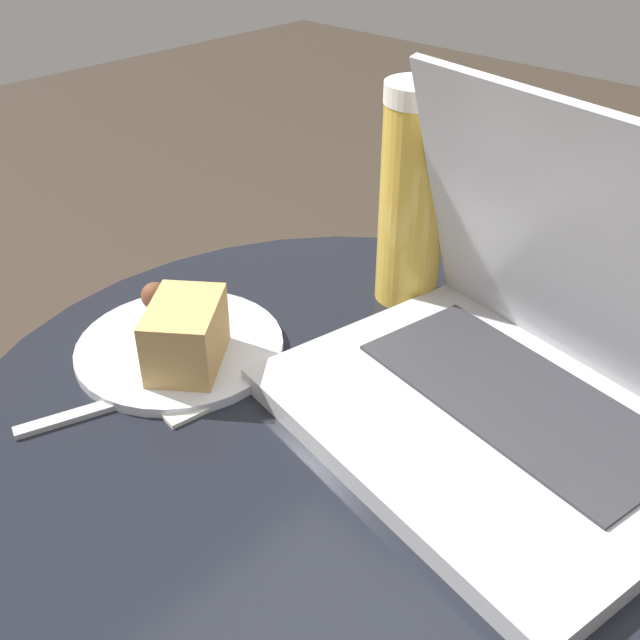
# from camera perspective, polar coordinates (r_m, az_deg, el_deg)

# --- Properties ---
(table) EXTENTS (0.66, 0.66, 0.53)m
(table) POSITION_cam_1_polar(r_m,az_deg,el_deg) (0.71, 2.41, -16.56)
(table) COLOR #9E9EA3
(table) RESTS_ON ground_plane
(napkin) EXTENTS (0.18, 0.13, 0.00)m
(napkin) POSITION_cam_1_polar(r_m,az_deg,el_deg) (0.68, -10.36, -2.64)
(napkin) COLOR silver
(napkin) RESTS_ON table
(laptop) EXTENTS (0.36, 0.30, 0.25)m
(laptop) POSITION_cam_1_polar(r_m,az_deg,el_deg) (0.60, 14.75, -3.48)
(laptop) COLOR silver
(laptop) RESTS_ON table
(beer_glass) EXTENTS (0.06, 0.06, 0.22)m
(beer_glass) POSITION_cam_1_polar(r_m,az_deg,el_deg) (0.72, 7.08, 9.28)
(beer_glass) COLOR gold
(beer_glass) RESTS_ON table
(snack_plate) EXTENTS (0.19, 0.19, 0.07)m
(snack_plate) POSITION_cam_1_polar(r_m,az_deg,el_deg) (0.68, -10.48, -1.32)
(snack_plate) COLOR silver
(snack_plate) RESTS_ON table
(fork) EXTENTS (0.08, 0.19, 0.00)m
(fork) POSITION_cam_1_polar(r_m,az_deg,el_deg) (0.65, -12.57, -5.38)
(fork) COLOR #B2B2B7
(fork) RESTS_ON table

